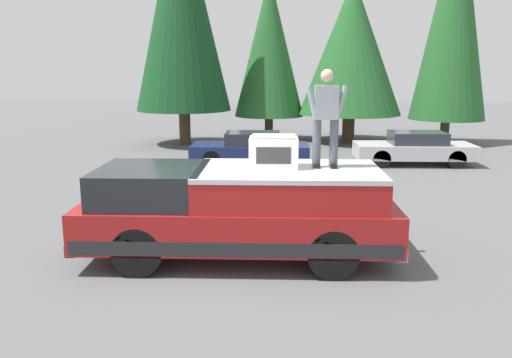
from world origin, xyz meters
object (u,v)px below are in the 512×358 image
compressor_unit (274,152)px  parked_car_navy (251,149)px  person_on_truck_bed (326,116)px  pickup_truck (238,211)px  parked_car_silver (414,148)px

compressor_unit → parked_car_navy: bearing=5.2°
person_on_truck_bed → parked_car_navy: person_on_truck_bed is taller
pickup_truck → compressor_unit: 1.22m
pickup_truck → person_on_truck_bed: bearing=-84.2°
parked_car_silver → parked_car_navy: (-0.32, 5.80, 0.00)m
parked_car_silver → person_on_truck_bed: bearing=156.1°
pickup_truck → parked_car_navy: size_ratio=1.35×
parked_car_silver → parked_car_navy: same height
person_on_truck_bed → compressor_unit: bearing=92.3°
pickup_truck → person_on_truck_bed: size_ratio=3.28×
parked_car_silver → compressor_unit: bearing=151.7°
compressor_unit → parked_car_silver: 10.59m
pickup_truck → parked_car_silver: bearing=-30.9°
person_on_truck_bed → parked_car_navy: bearing=10.9°
pickup_truck → compressor_unit: bearing=-79.0°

